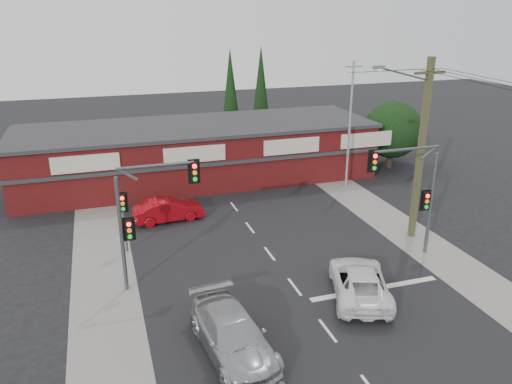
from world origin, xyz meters
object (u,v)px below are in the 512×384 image
object	(u,v)px
white_suv	(360,281)
utility_pole	(420,145)
red_sedan	(168,210)
shop_building	(198,152)
silver_suv	(233,335)

from	to	relation	value
white_suv	utility_pole	bearing A→B (deg)	-120.92
red_sedan	shop_building	bearing A→B (deg)	-29.23
silver_suv	utility_pole	size ratio (longest dim) A/B	0.54
silver_suv	red_sedan	distance (m)	13.46
white_suv	silver_suv	distance (m)	6.88
silver_suv	utility_pole	xyz separation A→B (m)	(12.37, 6.93, 4.61)
shop_building	utility_pole	xyz separation A→B (m)	(9.36, -14.00, 3.26)
red_sedan	utility_pole	world-z (taller)	utility_pole
utility_pole	silver_suv	bearing A→B (deg)	-150.72
white_suv	shop_building	size ratio (longest dim) A/B	0.19
shop_building	utility_pole	bearing A→B (deg)	-56.24
shop_building	white_suv	bearing A→B (deg)	-79.39
white_suv	shop_building	world-z (taller)	shop_building
utility_pole	white_suv	bearing A→B (deg)	-141.04
red_sedan	white_suv	bearing A→B (deg)	-152.89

